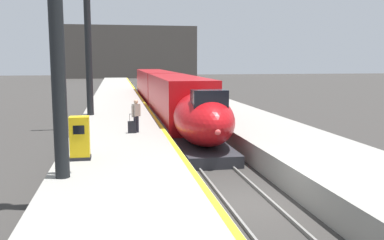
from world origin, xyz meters
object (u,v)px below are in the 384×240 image
object	(u,v)px
station_column_mid	(88,26)
passenger_near_edge	(136,113)
highspeed_train_main	(166,93)
ticket_machine_yellow	(80,140)
rolling_suitcase	(132,127)

from	to	relation	value
station_column_mid	passenger_near_edge	bearing A→B (deg)	-70.68
highspeed_train_main	ticket_machine_yellow	bearing A→B (deg)	-105.79
ticket_machine_yellow	passenger_near_edge	bearing A→B (deg)	66.93
station_column_mid	ticket_machine_yellow	distance (m)	14.11
highspeed_train_main	station_column_mid	size ratio (longest dim) A/B	3.81
highspeed_train_main	passenger_near_edge	size ratio (longest dim) A/B	22.30
ticket_machine_yellow	rolling_suitcase	bearing A→B (deg)	68.77
ticket_machine_yellow	station_column_mid	bearing A→B (deg)	91.53
passenger_near_edge	rolling_suitcase	world-z (taller)	passenger_near_edge
rolling_suitcase	passenger_near_edge	bearing A→B (deg)	14.92
passenger_near_edge	ticket_machine_yellow	bearing A→B (deg)	-113.07
rolling_suitcase	highspeed_train_main	bearing A→B (deg)	76.36
station_column_mid	rolling_suitcase	size ratio (longest dim) A/B	10.06
passenger_near_edge	ticket_machine_yellow	distance (m)	5.96
highspeed_train_main	ticket_machine_yellow	size ratio (longest dim) A/B	23.55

